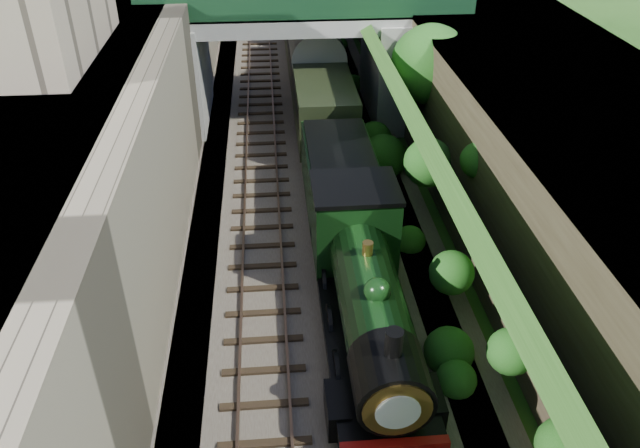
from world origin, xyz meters
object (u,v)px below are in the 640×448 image
(locomotive, at_px, (366,294))
(tender, at_px, (339,184))
(tree, at_px, (431,67))
(road_bridge, at_px, (313,44))

(locomotive, relative_size, tender, 1.70)
(locomotive, bearing_deg, tree, 69.25)
(tree, distance_m, locomotive, 13.59)
(locomotive, xyz_separation_m, tender, (-0.00, 7.36, -0.27))
(tender, bearing_deg, locomotive, -90.00)
(tree, height_order, tender, tree)
(road_bridge, distance_m, tree, 7.57)
(road_bridge, relative_size, tree, 2.42)
(road_bridge, distance_m, tender, 11.04)
(tree, bearing_deg, tender, -132.87)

